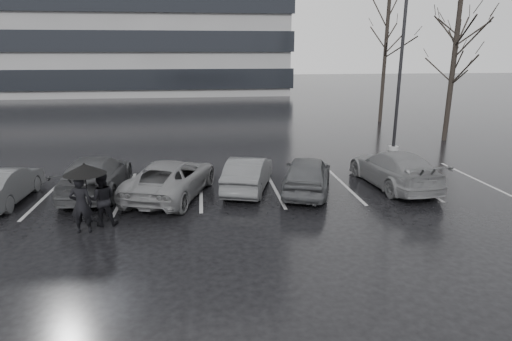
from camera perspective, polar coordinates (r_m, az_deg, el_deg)
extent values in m
plane|color=black|center=(14.20, 1.62, -5.33)|extent=(160.00, 160.00, 0.00)
cube|color=black|center=(64.34, -25.78, 11.50)|extent=(60.60, 25.60, 2.20)
cube|color=black|center=(64.27, -26.21, 15.03)|extent=(60.60, 25.60, 2.20)
cube|color=black|center=(64.45, -26.66, 18.57)|extent=(60.60, 25.60, 2.20)
imported|color=black|center=(15.92, 6.85, -0.48)|extent=(2.81, 4.35, 1.38)
imported|color=#2D2D2F|center=(16.09, -1.05, -0.38)|extent=(2.37, 4.09, 1.27)
imported|color=#4A4A4D|center=(15.70, -11.23, -0.99)|extent=(3.56, 5.22, 1.33)
imported|color=black|center=(16.76, -20.60, -0.55)|extent=(2.05, 4.81, 1.38)
imported|color=#2D2D2F|center=(17.14, -30.55, -1.66)|extent=(1.43, 3.82, 1.25)
imported|color=#4A4A4D|center=(17.36, 17.89, 0.25)|extent=(2.34, 4.91, 1.38)
imported|color=black|center=(13.25, -22.28, -4.25)|extent=(0.65, 0.45, 1.69)
imported|color=black|center=(13.57, -19.84, -3.64)|extent=(0.86, 0.71, 1.64)
cylinder|color=black|center=(13.42, -21.49, -3.82)|extent=(0.03, 0.03, 1.73)
cone|color=black|center=(13.14, -21.91, 0.19)|extent=(1.19, 1.19, 0.30)
sphere|color=black|center=(13.11, -21.98, 0.83)|extent=(0.05, 0.05, 0.05)
cylinder|color=gray|center=(23.76, 17.83, 2.85)|extent=(0.52, 0.52, 0.21)
cylinder|color=black|center=(23.23, 18.80, 13.94)|extent=(0.17, 0.17, 9.38)
cube|color=#9B9B9D|center=(17.39, -26.14, -2.99)|extent=(0.12, 5.00, 0.00)
cube|color=#9B9B9D|center=(16.67, -17.01, -2.79)|extent=(0.12, 5.00, 0.00)
cube|color=#9B9B9D|center=(16.41, -7.34, -2.50)|extent=(0.12, 5.00, 0.00)
cube|color=#9B9B9D|center=(16.62, 2.36, -2.14)|extent=(0.12, 5.00, 0.00)
cube|color=#9B9B9D|center=(17.29, 11.56, -1.74)|extent=(0.12, 5.00, 0.00)
cube|color=#9B9B9D|center=(18.37, 19.87, -1.35)|extent=(0.12, 5.00, 0.00)
cube|color=#9B9B9D|center=(19.78, 27.12, -0.97)|extent=(0.12, 5.00, 0.00)
cylinder|color=black|center=(27.05, 24.71, 12.03)|extent=(0.26, 0.26, 8.00)
cylinder|color=black|center=(31.79, 24.75, 11.47)|extent=(0.26, 0.26, 7.00)
cylinder|color=black|center=(32.81, 16.76, 13.64)|extent=(0.26, 0.26, 8.50)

